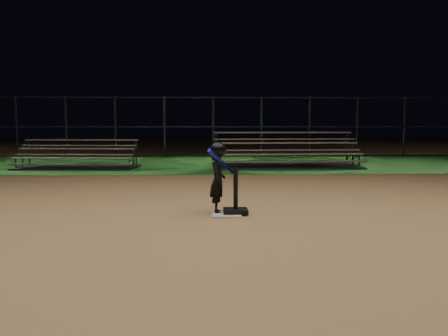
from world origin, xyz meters
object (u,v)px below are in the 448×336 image
batting_tee (236,205)px  bleacher_left (77,163)px  home_plate (226,215)px  bleacher_right (286,160)px  child_batter (218,175)px

batting_tee → bleacher_left: bearing=119.3°
home_plate → bleacher_right: (2.27, 8.26, 0.22)m
batting_tee → bleacher_right: size_ratio=0.16×
batting_tee → child_batter: (-0.28, 0.09, 0.46)m
child_batter → bleacher_left: bearing=25.2°
batting_tee → child_batter: bearing=162.3°
home_plate → bleacher_left: bleacher_left is taller
bleacher_right → home_plate: bearing=-106.9°
home_plate → bleacher_right: bleacher_right is taller
batting_tee → home_plate: bearing=-145.7°
home_plate → batting_tee: 0.23m
home_plate → bleacher_right: size_ratio=0.10×
child_batter → bleacher_right: child_batter is taller
home_plate → child_batter: size_ratio=0.39×
home_plate → child_batter: (-0.13, 0.19, 0.60)m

